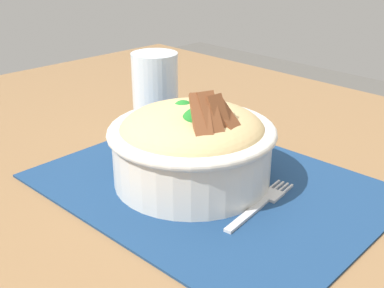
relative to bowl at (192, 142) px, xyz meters
The scene contains 5 objects.
table 0.12m from the bowl, 59.71° to the left, with size 1.34×0.96×0.72m.
placemat 0.06m from the bowl, 20.47° to the left, with size 0.40×0.31×0.00m, color navy.
bowl is the anchor object (origin of this frame).
fork 0.11m from the bowl, ahead, with size 0.03×0.13×0.00m.
drinking_glass 0.23m from the bowl, 151.01° to the left, with size 0.08×0.08×0.11m.
Camera 1 is at (0.37, -0.41, 1.01)m, focal length 45.61 mm.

